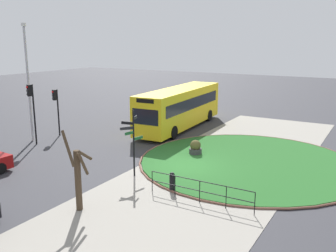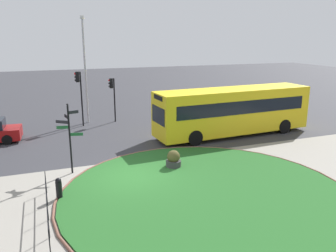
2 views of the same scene
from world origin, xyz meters
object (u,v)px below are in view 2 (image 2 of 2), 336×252
Objects in this scene: bollard_foreground at (59,188)px; traffic_light_near at (79,87)px; planter_near_signpost at (173,160)px; signpost_directional at (69,133)px; lamppost_tall at (85,67)px; traffic_light_far at (112,90)px; bus_yellow at (233,110)px.

traffic_light_near is (2.44, 12.37, 2.55)m from bollard_foreground.
planter_near_signpost is at bearing 15.54° from bollard_foreground.
lamppost_tall is (2.30, 10.50, 2.32)m from signpost_directional.
signpost_directional reaches higher than bollard_foreground.
signpost_directional is at bearing 77.57° from traffic_light_far.
bus_yellow is at bearing 16.23° from signpost_directional.
planter_near_signpost is (2.77, -11.68, -3.97)m from lamppost_tall.
planter_near_signpost is at bearing -76.68° from lamppost_tall.
bollard_foreground is 0.28× the size of traffic_light_far.
traffic_light_far reaches higher than planter_near_signpost.
bollard_foreground is 6.07m from planter_near_signpost.
signpost_directional is 0.32× the size of bus_yellow.
traffic_light_near is (-9.64, 6.27, 1.30)m from bus_yellow.
planter_near_signpost is (5.06, -1.18, -1.65)m from signpost_directional.
signpost_directional is 10.91m from traffic_light_far.
bollard_foreground is 12.86m from traffic_light_near.
traffic_light_near is 0.51× the size of lamppost_tall.
bus_yellow is 1.38× the size of lamppost_tall.
lamppost_tall is 8.47× the size of planter_near_signpost.
bus_yellow is at bearing 26.78° from bollard_foreground.
traffic_light_far is 2.72m from lamppost_tall.
planter_near_signpost is at bearing 32.69° from bus_yellow.
traffic_light_near is at bearing -35.98° from bus_yellow.
traffic_light_near is (1.65, 9.55, 0.95)m from signpost_directional.
signpost_directional is 10.99m from lamppost_tall.
planter_near_signpost is (-6.23, -4.47, -1.31)m from bus_yellow.
planter_near_signpost is at bearing -13.15° from signpost_directional.
bus_yellow is at bearing -38.71° from lamppost_tall.
planter_near_signpost is (0.80, -11.21, -2.15)m from traffic_light_far.
bollard_foreground is 13.95m from traffic_light_far.
traffic_light_near is at bearing 20.90° from traffic_light_far.
bus_yellow reaches higher than bollard_foreground.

